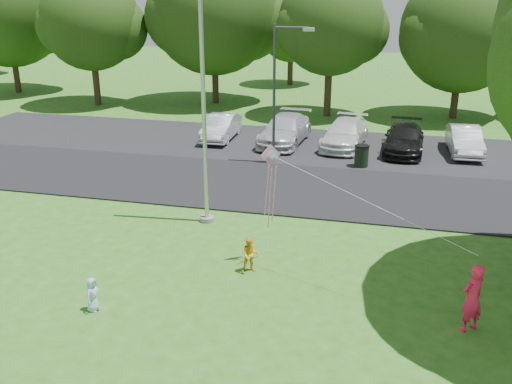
% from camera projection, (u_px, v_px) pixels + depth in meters
% --- Properties ---
extents(ground, '(120.00, 120.00, 0.00)m').
position_uv_depth(ground, '(276.00, 309.00, 14.40)').
color(ground, '#2D681B').
rests_on(ground, ground).
extents(park_road, '(60.00, 6.00, 0.06)m').
position_uv_depth(park_road, '(323.00, 190.00, 22.61)').
color(park_road, black).
rests_on(park_road, ground).
extents(parking_strip, '(42.00, 7.00, 0.06)m').
position_uv_depth(parking_strip, '(340.00, 148.00, 28.54)').
color(parking_strip, black).
rests_on(parking_strip, ground).
extents(flagpole, '(0.50, 0.50, 10.00)m').
position_uv_depth(flagpole, '(203.00, 102.00, 18.32)').
color(flagpole, '#B7BABF').
rests_on(flagpole, ground).
extents(street_lamp, '(1.74, 0.24, 6.18)m').
position_uv_depth(street_lamp, '(280.00, 82.00, 24.86)').
color(street_lamp, '#3F3F44').
rests_on(street_lamp, ground).
extents(trash_can, '(0.65, 0.65, 1.03)m').
position_uv_depth(trash_can, '(362.00, 156.00, 25.36)').
color(trash_can, black).
rests_on(trash_can, ground).
extents(tree_row, '(64.35, 11.94, 10.88)m').
position_uv_depth(tree_row, '(386.00, 20.00, 34.21)').
color(tree_row, '#332316').
rests_on(tree_row, ground).
extents(horizon_trees, '(77.46, 7.20, 7.02)m').
position_uv_depth(horizon_trees, '(422.00, 33.00, 42.94)').
color(horizon_trees, '#332316').
rests_on(horizon_trees, ground).
extents(parked_cars, '(13.62, 4.99, 1.41)m').
position_uv_depth(parked_cars, '(339.00, 134.00, 28.40)').
color(parked_cars, '#B2B7BF').
rests_on(parked_cars, ground).
extents(woman, '(0.75, 0.72, 1.72)m').
position_uv_depth(woman, '(472.00, 298.00, 13.24)').
color(woman, '#FC2151').
rests_on(woman, ground).
extents(child_yellow, '(0.62, 0.56, 1.04)m').
position_uv_depth(child_yellow, '(250.00, 255.00, 16.10)').
color(child_yellow, yellow).
rests_on(child_yellow, ground).
extents(child_blue, '(0.34, 0.47, 0.90)m').
position_uv_depth(child_blue, '(93.00, 294.00, 14.19)').
color(child_blue, '#A1CFF6').
rests_on(child_blue, ground).
extents(kite, '(5.60, 2.64, 2.62)m').
position_uv_depth(kite, '(274.00, 171.00, 15.85)').
color(kite, pink).
rests_on(kite, ground).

